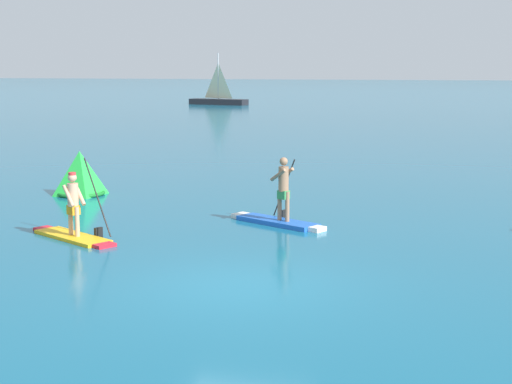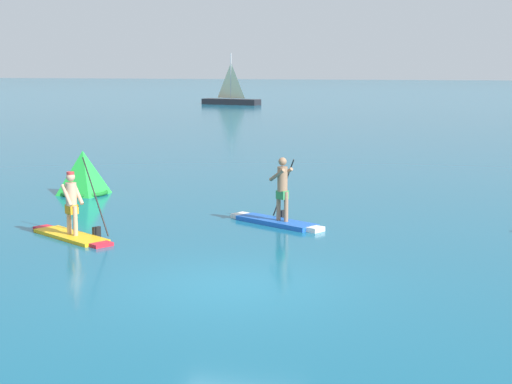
{
  "view_description": "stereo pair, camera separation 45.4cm",
  "coord_description": "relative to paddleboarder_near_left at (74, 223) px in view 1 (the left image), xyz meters",
  "views": [
    {
      "loc": [
        4.03,
        -13.56,
        4.06
      ],
      "look_at": [
        -1.57,
        6.84,
        0.65
      ],
      "focal_mm": 54.99,
      "sensor_mm": 36.0,
      "label": 1
    },
    {
      "loc": [
        4.47,
        -13.44,
        4.06
      ],
      "look_at": [
        -1.57,
        6.84,
        0.65
      ],
      "focal_mm": 54.99,
      "sensor_mm": 36.0,
      "label": 2
    }
  ],
  "objects": [
    {
      "name": "paddleboarder_mid_center",
      "position": [
        4.3,
        2.94,
        -0.0
      ],
      "size": [
        2.8,
        1.73,
        1.79
      ],
      "rotation": [
        0.0,
        0.0,
        2.66
      ],
      "color": "blue",
      "rests_on": "ground"
    },
    {
      "name": "paddleboarder_near_left",
      "position": [
        0.0,
        0.0,
        0.0
      ],
      "size": [
        2.77,
        1.81,
        1.96
      ],
      "rotation": [
        0.0,
        0.0,
        -0.51
      ],
      "color": "yellow",
      "rests_on": "ground"
    },
    {
      "name": "ground",
      "position": [
        4.97,
        -2.87,
        -0.37
      ],
      "size": [
        440.0,
        440.0,
        0.0
      ],
      "primitive_type": "plane",
      "color": "#145B7A"
    },
    {
      "name": "race_marker_buoy",
      "position": [
        -2.9,
        5.84,
        0.26
      ],
      "size": [
        1.8,
        1.8,
        1.4
      ],
      "color": "green",
      "rests_on": "ground"
    },
    {
      "name": "sailboat_left_horizon",
      "position": [
        -16.88,
        62.87,
        0.24
      ],
      "size": [
        6.6,
        2.8,
        5.38
      ],
      "rotation": [
        0.0,
        0.0,
        2.94
      ],
      "color": "black",
      "rests_on": "ground"
    }
  ]
}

